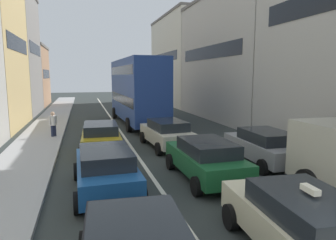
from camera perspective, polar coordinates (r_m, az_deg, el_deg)
sidewalk_left at (r=23.04m, az=-22.00°, el=-1.64°), size 2.60×64.00×0.14m
lane_stripe_left at (r=23.03m, az=-9.54°, el=-1.30°), size 0.16×60.00×0.01m
lane_stripe_right at (r=23.63m, az=-1.32°, el=-0.94°), size 0.16×60.00×0.01m
building_row_right at (r=27.78m, az=14.95°, el=12.60°), size 7.20×43.90×13.33m
traffic_light_pole at (r=2.04m, az=-25.08°, el=7.16°), size 3.58×0.38×5.50m
taxi_centre_lane_front at (r=7.16m, az=24.09°, el=-17.47°), size 2.30×4.41×1.66m
sedan_centre_lane_second at (r=11.38m, az=7.14°, el=-7.16°), size 2.09×4.32×1.49m
wagon_left_lane_second at (r=10.27m, az=-11.67°, el=-8.99°), size 2.13×4.34×1.49m
hatchback_centre_lane_third at (r=16.17m, az=-0.23°, el=-2.44°), size 2.30×4.41×1.49m
sedan_left_lane_third at (r=15.57m, az=-12.55°, el=-3.07°), size 2.19×4.36×1.49m
sedan_right_lane_behind_truck at (r=13.89m, az=17.72°, el=-4.65°), size 2.15×4.34×1.49m
bus_mid_queue_primary at (r=23.91m, az=-5.94°, el=5.93°), size 3.08×10.58×5.06m
pedestrian_near_kerb at (r=19.75m, az=-20.85°, el=-0.58°), size 0.44×0.38×1.66m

